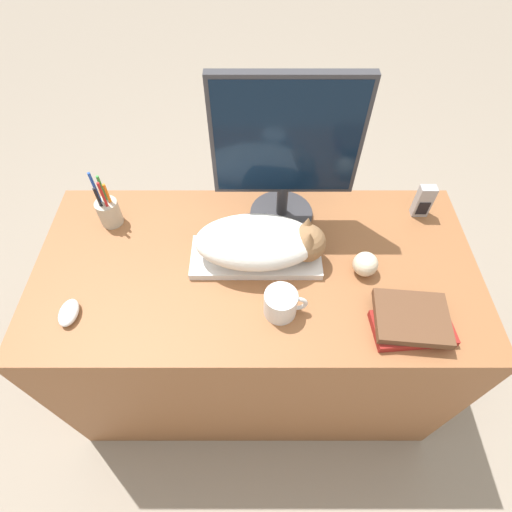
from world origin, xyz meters
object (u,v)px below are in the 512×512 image
(cat, at_px, (263,242))
(pen_cup, at_px, (109,211))
(monitor, at_px, (287,148))
(coffee_mug, at_px, (282,304))
(computer_mouse, at_px, (69,313))
(phone, at_px, (424,201))
(baseball, at_px, (366,264))
(book_stack, at_px, (413,322))
(keyboard, at_px, (255,257))

(cat, height_order, pen_cup, pen_cup)
(cat, xyz_separation_m, monitor, (0.07, 0.19, 0.19))
(coffee_mug, bearing_deg, computer_mouse, -178.65)
(phone, bearing_deg, cat, -159.75)
(baseball, bearing_deg, computer_mouse, -169.82)
(cat, relative_size, computer_mouse, 4.49)
(computer_mouse, height_order, book_stack, book_stack)
(computer_mouse, xyz_separation_m, coffee_mug, (0.59, 0.01, 0.03))
(monitor, height_order, book_stack, monitor)
(keyboard, relative_size, computer_mouse, 4.58)
(computer_mouse, bearing_deg, cat, 20.06)
(monitor, relative_size, phone, 4.21)
(keyboard, bearing_deg, phone, 19.44)
(keyboard, xyz_separation_m, baseball, (0.33, -0.05, 0.03))
(cat, height_order, baseball, cat)
(computer_mouse, bearing_deg, keyboard, 20.91)
(pen_cup, distance_m, baseball, 0.83)
(pen_cup, bearing_deg, phone, 2.09)
(keyboard, bearing_deg, coffee_mug, -68.09)
(coffee_mug, height_order, baseball, coffee_mug)
(keyboard, relative_size, baseball, 5.33)
(phone, bearing_deg, monitor, -178.77)
(monitor, distance_m, coffee_mug, 0.44)
(cat, xyz_separation_m, pen_cup, (-0.50, 0.16, -0.03))
(monitor, xyz_separation_m, phone, (0.47, 0.01, -0.22))
(pen_cup, height_order, phone, pen_cup)
(monitor, bearing_deg, pen_cup, -177.21)
(monitor, bearing_deg, phone, 1.23)
(cat, bearing_deg, computer_mouse, -159.94)
(computer_mouse, xyz_separation_m, pen_cup, (0.04, 0.36, 0.04))
(book_stack, bearing_deg, monitor, 128.74)
(monitor, bearing_deg, baseball, -44.11)
(computer_mouse, bearing_deg, book_stack, -2.17)
(cat, distance_m, pen_cup, 0.52)
(pen_cup, relative_size, book_stack, 0.93)
(baseball, distance_m, book_stack, 0.21)
(book_stack, bearing_deg, cat, 149.90)
(keyboard, height_order, coffee_mug, coffee_mug)
(book_stack, bearing_deg, computer_mouse, 177.83)
(monitor, xyz_separation_m, computer_mouse, (-0.60, -0.38, -0.26))
(baseball, bearing_deg, keyboard, 172.10)
(baseball, xyz_separation_m, phone, (0.23, 0.24, 0.02))
(baseball, bearing_deg, book_stack, -62.59)
(book_stack, bearing_deg, keyboard, 151.31)
(monitor, xyz_separation_m, book_stack, (0.34, -0.42, -0.25))
(coffee_mug, xyz_separation_m, baseball, (0.25, 0.14, -0.00))
(keyboard, distance_m, phone, 0.59)
(keyboard, relative_size, cat, 1.02)
(pen_cup, bearing_deg, keyboard, -18.45)
(keyboard, distance_m, cat, 0.08)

